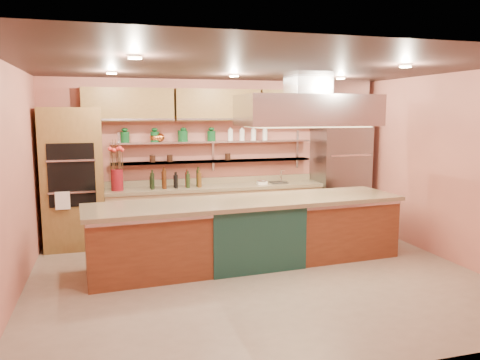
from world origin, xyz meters
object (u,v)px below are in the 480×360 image
object	(u,v)px
copper_kettle	(159,137)
green_canister	(182,136)
island	(248,232)
kitchen_scale	(262,181)
flower_vase	(117,180)
refrigerator	(340,175)

from	to	relation	value
copper_kettle	green_canister	world-z (taller)	green_canister
island	green_canister	distance (m)	2.31
kitchen_scale	copper_kettle	size ratio (longest dim) A/B	0.89
island	green_canister	xyz separation A→B (m)	(-0.67, 1.77, 1.33)
green_canister	kitchen_scale	bearing A→B (deg)	-8.91
flower_vase	island	bearing A→B (deg)	-40.48
kitchen_scale	island	bearing A→B (deg)	-129.05
kitchen_scale	green_canister	xyz separation A→B (m)	(-1.40, 0.22, 0.83)
kitchen_scale	copper_kettle	world-z (taller)	copper_kettle
refrigerator	copper_kettle	xyz separation A→B (m)	(-3.38, 0.23, 0.74)
refrigerator	kitchen_scale	distance (m)	1.57
refrigerator	flower_vase	world-z (taller)	refrigerator
island	kitchen_scale	bearing A→B (deg)	61.18
island	kitchen_scale	distance (m)	1.78
island	flower_vase	world-z (taller)	flower_vase
green_canister	island	bearing A→B (deg)	-69.16
refrigerator	green_canister	size ratio (longest dim) A/B	10.88
island	green_canister	bearing A→B (deg)	107.30
flower_vase	green_canister	bearing A→B (deg)	10.92
refrigerator	green_canister	distance (m)	3.08
refrigerator	island	distance (m)	2.82
kitchen_scale	copper_kettle	distance (m)	2.00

